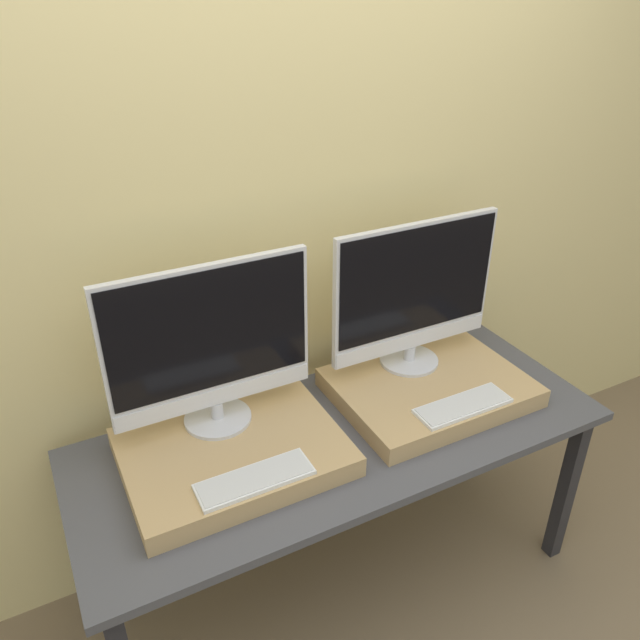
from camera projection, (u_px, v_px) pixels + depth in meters
The scene contains 8 objects.
wall_back at pixel (285, 218), 2.05m from camera, with size 8.00×0.04×2.60m.
workbench at pixel (342, 448), 2.06m from camera, with size 1.73×0.68×0.71m.
wooden_riser_left at pixel (233, 452), 1.88m from camera, with size 0.65×0.49×0.07m.
monitor_left at pixel (211, 344), 1.83m from camera, with size 0.63×0.21×0.53m.
keyboard_left at pixel (255, 479), 1.73m from camera, with size 0.33×0.11×0.01m.
wooden_riser_right at pixel (429, 387), 2.18m from camera, with size 0.65×0.49×0.07m.
monitor_right at pixel (415, 293), 2.12m from camera, with size 0.63×0.21×0.53m.
keyboard_right at pixel (463, 405), 2.02m from camera, with size 0.33×0.11×0.01m.
Camera 1 is at (-0.80, -1.04, 2.01)m, focal length 35.00 mm.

